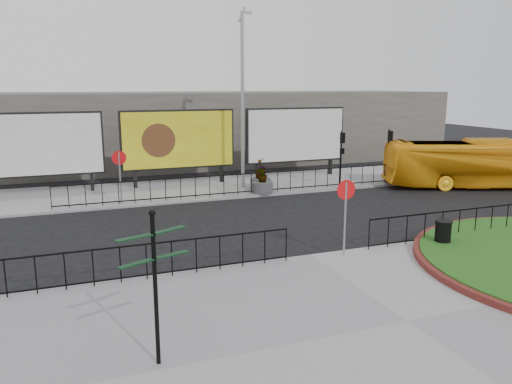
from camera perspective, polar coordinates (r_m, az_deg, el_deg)
name	(u,v)px	position (r m, az deg, el deg)	size (l,w,h in m)	color
ground	(310,258)	(16.45, 6.22, -7.50)	(90.00, 90.00, 0.00)	black
pavement_near	(407,323)	(12.53, 16.89, -14.19)	(30.00, 10.00, 0.12)	gray
pavement_far	(211,187)	(27.29, -5.17, 0.57)	(44.00, 6.00, 0.12)	gray
railing_near_left	(120,264)	(14.37, -15.25, -7.98)	(10.00, 0.10, 1.10)	black
railing_near_right	(476,222)	(19.74, 23.81, -3.10)	(9.00, 0.10, 1.10)	black
railing_far	(245,184)	(24.93, -1.32, 0.95)	(18.00, 0.10, 1.10)	black
speed_sign_far	(119,166)	(23.56, -15.34, 2.93)	(0.64, 0.07, 2.47)	gray
speed_sign_near	(346,201)	(16.05, 10.21, -0.99)	(0.64, 0.07, 2.47)	gray
billboard_left	(38,145)	(26.95, -23.61, 4.93)	(6.20, 0.31, 4.10)	black
billboard_mid	(179,140)	(27.49, -8.85, 5.92)	(6.20, 0.31, 4.10)	black
billboard_right	(296,135)	(29.71, 4.56, 6.48)	(6.20, 0.31, 4.10)	black
lamp_post	(243,98)	(26.24, -1.55, 10.64)	(0.74, 0.18, 9.23)	gray
signal_pole_a	(342,150)	(27.03, 9.75, 4.72)	(0.22, 0.26, 3.00)	black
signal_pole_b	(389,148)	(28.66, 14.96, 4.89)	(0.22, 0.26, 3.00)	black
building_backdrop	(173,128)	(36.60, -9.48, 7.26)	(40.00, 10.00, 5.00)	#645D57
fingerpost_sign	(155,273)	(9.78, -11.51, -9.05)	(1.44, 0.73, 3.14)	black
litter_bin	(443,234)	(17.99, 20.58, -4.51)	(0.57, 0.57, 0.94)	black
bus	(474,164)	(29.62, 23.64, 2.99)	(2.22, 9.50, 2.64)	#F8A916
planter_b	(262,184)	(25.39, 0.74, 0.93)	(1.06, 1.06, 1.42)	#4C4C4F
planter_c	(260,178)	(26.33, 0.50, 1.66)	(1.08, 1.08, 1.66)	#4C4C4F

